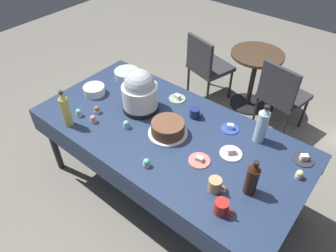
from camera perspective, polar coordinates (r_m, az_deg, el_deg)
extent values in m
plane|color=slate|center=(3.02, 0.00, -11.46)|extent=(9.00, 9.00, 0.00)
cube|color=navy|center=(2.48, 0.00, -1.21)|extent=(2.20, 1.10, 0.04)
cylinder|color=black|center=(3.13, -20.36, -2.73)|extent=(0.06, 0.06, 0.71)
cylinder|color=black|center=(3.53, -8.11, 5.42)|extent=(0.06, 0.06, 0.71)
cylinder|color=black|center=(2.79, 23.39, -10.70)|extent=(0.06, 0.06, 0.71)
cube|color=navy|center=(2.30, -8.75, -10.42)|extent=(2.20, 0.01, 0.18)
cube|color=navy|center=(2.89, 6.84, 2.88)|extent=(2.20, 0.01, 0.18)
cylinder|color=silver|center=(2.44, -0.03, -1.27)|extent=(0.31, 0.31, 0.01)
cylinder|color=brown|center=(2.40, -0.03, -0.34)|extent=(0.26, 0.26, 0.09)
cylinder|color=brown|center=(2.37, -0.03, 0.58)|extent=(0.26, 0.26, 0.01)
cylinder|color=black|center=(2.68, -5.01, 3.55)|extent=(0.31, 0.31, 0.04)
cylinder|color=white|center=(2.61, -5.15, 5.56)|extent=(0.30, 0.30, 0.19)
sphere|color=#B2BCC1|center=(2.54, -5.31, 7.65)|extent=(0.26, 0.26, 0.26)
cylinder|color=#B2C6BC|center=(3.09, -7.60, 9.47)|extent=(0.24, 0.24, 0.07)
cylinder|color=silver|center=(2.91, -13.42, 6.45)|extent=(0.19, 0.19, 0.08)
cylinder|color=#E07266|center=(2.24, 5.77, -6.32)|extent=(0.16, 0.16, 0.01)
cube|color=beige|center=(2.23, 5.81, -5.98)|extent=(0.06, 0.05, 0.03)
cylinder|color=#2D4CB2|center=(2.52, 11.30, -0.50)|extent=(0.14, 0.14, 0.01)
cube|color=white|center=(2.51, 11.37, -0.07)|extent=(0.06, 0.05, 0.04)
cylinder|color=#8CA87F|center=(2.79, 1.70, 5.06)|extent=(0.15, 0.15, 0.01)
cube|color=white|center=(2.78, 1.71, 5.45)|extent=(0.06, 0.04, 0.04)
cylinder|color=white|center=(2.33, 11.49, -4.96)|extent=(0.17, 0.17, 0.01)
cube|color=beige|center=(2.31, 11.57, -4.52)|extent=(0.07, 0.07, 0.04)
cylinder|color=#2D2D33|center=(2.44, 23.60, -5.68)|extent=(0.15, 0.15, 0.01)
cube|color=white|center=(2.42, 23.75, -5.27)|extent=(0.06, 0.06, 0.04)
cylinder|color=beige|center=(2.70, -12.90, 2.67)|extent=(0.05, 0.05, 0.03)
sphere|color=brown|center=(2.68, -12.99, 3.15)|extent=(0.05, 0.05, 0.05)
cylinder|color=beige|center=(2.20, -3.96, -7.09)|extent=(0.05, 0.05, 0.03)
sphere|color=#6BC6B2|center=(2.18, -4.00, -6.59)|extent=(0.05, 0.05, 0.05)
cylinder|color=beige|center=(2.30, 22.91, -8.46)|extent=(0.05, 0.05, 0.03)
sphere|color=beige|center=(2.28, 23.10, -7.99)|extent=(0.05, 0.05, 0.05)
cylinder|color=beige|center=(2.60, -13.55, 0.96)|extent=(0.05, 0.05, 0.03)
sphere|color=pink|center=(2.59, -13.65, 1.44)|extent=(0.05, 0.05, 0.05)
cylinder|color=beige|center=(2.50, -7.63, 0.00)|extent=(0.05, 0.05, 0.03)
sphere|color=#6BC6B2|center=(2.49, -7.69, 0.49)|extent=(0.05, 0.05, 0.05)
cylinder|color=beige|center=(2.70, -16.03, 2.08)|extent=(0.05, 0.05, 0.03)
sphere|color=#6BC6B2|center=(2.68, -16.14, 2.55)|extent=(0.05, 0.05, 0.05)
cylinder|color=#33190F|center=(2.05, 15.10, -9.66)|extent=(0.08, 0.08, 0.21)
cone|color=#33190F|center=(1.95, 15.77, -7.21)|extent=(0.07, 0.07, 0.05)
cylinder|color=black|center=(1.93, 15.95, -6.54)|extent=(0.04, 0.04, 0.02)
cylinder|color=silver|center=(2.40, 16.79, -0.19)|extent=(0.09, 0.09, 0.26)
cone|color=silver|center=(2.31, 17.53, 2.69)|extent=(0.08, 0.08, 0.05)
cylinder|color=black|center=(2.29, 17.70, 3.35)|extent=(0.04, 0.04, 0.02)
cylinder|color=gold|center=(2.57, -18.23, 2.48)|extent=(0.07, 0.07, 0.25)
cone|color=gold|center=(2.48, -18.96, 5.21)|extent=(0.06, 0.06, 0.05)
cylinder|color=black|center=(2.46, -19.13, 5.85)|extent=(0.03, 0.03, 0.02)
cylinder|color=tan|center=(2.06, 8.60, -10.61)|extent=(0.09, 0.09, 0.10)
torus|color=tan|center=(2.04, 9.95, -11.27)|extent=(0.06, 0.01, 0.06)
cylinder|color=#B2231E|center=(1.96, 9.76, -14.46)|extent=(0.09, 0.09, 0.10)
torus|color=#B2231E|center=(1.95, 11.22, -15.18)|extent=(0.06, 0.01, 0.06)
cylinder|color=navy|center=(2.58, 4.94, 2.45)|extent=(0.09, 0.09, 0.08)
torus|color=navy|center=(2.55, 5.94, 2.03)|extent=(0.05, 0.01, 0.05)
cube|color=pink|center=(2.90, -6.79, 6.60)|extent=(0.17, 0.17, 0.02)
cube|color=#333338|center=(3.92, 7.87, 10.68)|extent=(0.54, 0.54, 0.05)
cube|color=#333338|center=(3.69, 5.80, 12.81)|extent=(0.41, 0.15, 0.40)
cylinder|color=black|center=(4.05, 11.39, 7.49)|extent=(0.04, 0.04, 0.40)
cylinder|color=black|center=(4.27, 7.84, 9.89)|extent=(0.04, 0.04, 0.40)
cylinder|color=black|center=(3.82, 7.28, 5.75)|extent=(0.04, 0.04, 0.40)
cylinder|color=black|center=(4.05, 3.76, 8.35)|extent=(0.04, 0.04, 0.40)
cube|color=#333338|center=(3.61, 20.58, 5.24)|extent=(0.51, 0.51, 0.05)
cube|color=#333338|center=(3.34, 19.61, 7.10)|extent=(0.42, 0.12, 0.40)
cylinder|color=black|center=(3.83, 23.64, 2.20)|extent=(0.03, 0.03, 0.40)
cylinder|color=black|center=(3.95, 19.09, 4.92)|extent=(0.03, 0.03, 0.40)
cylinder|color=black|center=(3.54, 20.54, -0.25)|extent=(0.03, 0.03, 0.40)
cylinder|color=black|center=(3.68, 15.76, 2.74)|extent=(0.03, 0.03, 0.40)
cylinder|color=#473323|center=(3.72, 16.17, 12.51)|extent=(0.60, 0.60, 0.03)
cylinder|color=black|center=(3.89, 15.21, 8.02)|extent=(0.06, 0.06, 0.67)
cylinder|color=black|center=(4.08, 14.37, 3.99)|extent=(0.44, 0.44, 0.02)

